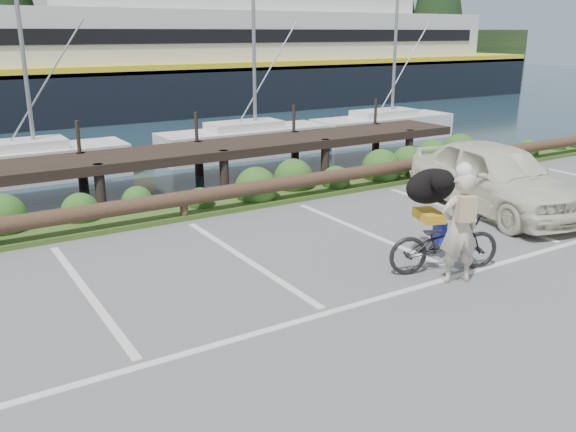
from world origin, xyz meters
name	(u,v)px	position (x,y,z in m)	size (l,w,h in m)	color
ground	(312,302)	(0.00, 0.00, 0.00)	(72.00, 72.00, 0.00)	#5B5B5D
vegetation_strip	(172,209)	(0.00, 5.30, 0.05)	(34.00, 1.60, 0.10)	#3D5B21
log_rail	(185,220)	(0.00, 4.60, 0.00)	(32.00, 0.30, 0.60)	#443021
bicycle	(444,242)	(2.41, -0.11, 0.48)	(0.64, 1.82, 0.96)	black
cyclist	(459,228)	(2.28, -0.52, 0.85)	(0.62, 0.41, 1.70)	beige
dog	(431,186)	(2.60, 0.44, 1.25)	(0.99, 0.49, 0.57)	black
parked_car	(495,177)	(5.79, 1.76, 0.74)	(1.74, 4.33, 1.48)	silver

